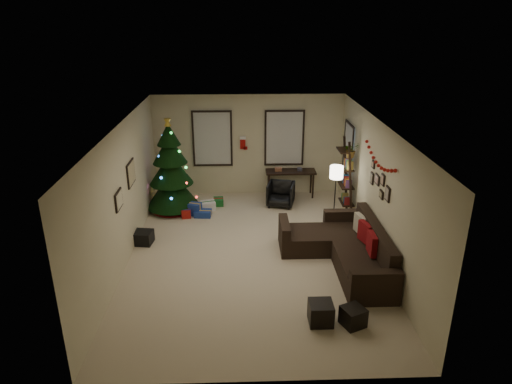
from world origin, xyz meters
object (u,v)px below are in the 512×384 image
at_px(desk_chair, 281,194).
at_px(bookshelf, 347,180).
at_px(desk, 291,174).
at_px(sofa, 345,249).
at_px(christmas_tree, 171,172).

xyz_separation_m(desk_chair, bookshelf, (1.50, -0.77, 0.64)).
bearing_deg(desk, sofa, -78.58).
relative_size(christmas_tree, desk, 1.82).
relative_size(sofa, desk_chair, 4.43).
xyz_separation_m(sofa, desk_chair, (-1.04, 2.92, 0.03)).
relative_size(christmas_tree, desk_chair, 3.92).
bearing_deg(sofa, desk_chair, 109.56).
relative_size(sofa, desk, 2.06).
height_order(desk_chair, bookshelf, bookshelf).
distance_m(sofa, bookshelf, 2.30).
xyz_separation_m(desk, bookshelf, (1.18, -1.42, 0.31)).
bearing_deg(sofa, bookshelf, 77.98).
distance_m(christmas_tree, bookshelf, 4.26).
bearing_deg(bookshelf, desk_chair, 152.88).
distance_m(desk, desk_chair, 0.79).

